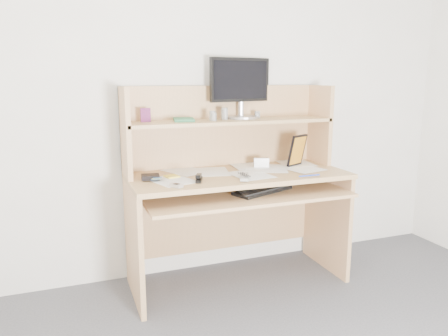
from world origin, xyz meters
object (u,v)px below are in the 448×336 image
object	(u,v)px
desk	(234,179)
monitor	(240,86)
tv_remote	(244,177)
game_case	(297,150)
keyboard	(263,190)

from	to	relation	value
desk	monitor	world-z (taller)	monitor
tv_remote	monitor	distance (m)	0.68
tv_remote	monitor	world-z (taller)	monitor
game_case	monitor	xyz separation A→B (m)	(-0.35, 0.19, 0.43)
desk	game_case	bearing A→B (deg)	-3.35
tv_remote	monitor	size ratio (longest dim) A/B	0.38
game_case	desk	bearing A→B (deg)	150.44
desk	game_case	world-z (taller)	desk
keyboard	tv_remote	world-z (taller)	tv_remote
game_case	monitor	world-z (taller)	monitor
desk	monitor	size ratio (longest dim) A/B	3.03
keyboard	monitor	distance (m)	0.74
game_case	monitor	bearing A→B (deg)	125.56
desk	tv_remote	distance (m)	0.26
monitor	desk	bearing A→B (deg)	-136.67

